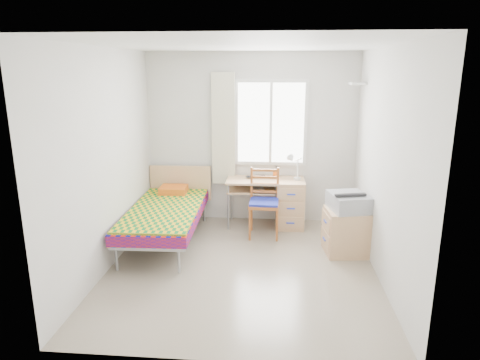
# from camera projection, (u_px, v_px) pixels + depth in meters

# --- Properties ---
(floor) EXTENTS (3.50, 3.50, 0.00)m
(floor) POSITION_uv_depth(u_px,v_px,m) (242.00, 267.00, 5.23)
(floor) COLOR #BCAD93
(floor) RESTS_ON ground
(ceiling) EXTENTS (3.50, 3.50, 0.00)m
(ceiling) POSITION_uv_depth(u_px,v_px,m) (242.00, 45.00, 4.57)
(ceiling) COLOR white
(ceiling) RESTS_ON wall_back
(wall_back) EXTENTS (3.20, 0.00, 3.20)m
(wall_back) POSITION_uv_depth(u_px,v_px,m) (251.00, 139.00, 6.59)
(wall_back) COLOR silver
(wall_back) RESTS_ON ground
(wall_left) EXTENTS (0.00, 3.50, 3.50)m
(wall_left) POSITION_uv_depth(u_px,v_px,m) (107.00, 161.00, 5.03)
(wall_left) COLOR silver
(wall_left) RESTS_ON ground
(wall_right) EXTENTS (0.00, 3.50, 3.50)m
(wall_right) POSITION_uv_depth(u_px,v_px,m) (385.00, 166.00, 4.77)
(wall_right) COLOR silver
(wall_right) RESTS_ON ground
(window) EXTENTS (1.10, 0.04, 1.30)m
(window) POSITION_uv_depth(u_px,v_px,m) (271.00, 123.00, 6.48)
(window) COLOR white
(window) RESTS_ON wall_back
(curtain) EXTENTS (0.35, 0.05, 1.70)m
(curtain) POSITION_uv_depth(u_px,v_px,m) (223.00, 129.00, 6.51)
(curtain) COLOR beige
(curtain) RESTS_ON wall_back
(floating_shelf) EXTENTS (0.20, 0.32, 0.03)m
(floating_shelf) POSITION_uv_depth(u_px,v_px,m) (357.00, 84.00, 5.91)
(floating_shelf) COLOR white
(floating_shelf) RESTS_ON wall_right
(bed) EXTENTS (0.99, 2.04, 0.87)m
(bed) POSITION_uv_depth(u_px,v_px,m) (167.00, 212.00, 5.94)
(bed) COLOR #999BA1
(bed) RESTS_ON floor
(desk) EXTENTS (1.18, 0.55, 0.73)m
(desk) POSITION_uv_depth(u_px,v_px,m) (286.00, 201.00, 6.50)
(desk) COLOR tan
(desk) RESTS_ON floor
(chair) EXTENTS (0.43, 0.43, 0.98)m
(chair) POSITION_uv_depth(u_px,v_px,m) (265.00, 198.00, 6.12)
(chair) COLOR #9C5B1E
(chair) RESTS_ON floor
(cabinet) EXTENTS (0.60, 0.55, 0.59)m
(cabinet) POSITION_uv_depth(u_px,v_px,m) (346.00, 232.00, 5.56)
(cabinet) COLOR tan
(cabinet) RESTS_ON floor
(printer) EXTENTS (0.55, 0.60, 0.22)m
(printer) POSITION_uv_depth(u_px,v_px,m) (348.00, 202.00, 5.47)
(printer) COLOR #9EA1A5
(printer) RESTS_ON cabinet
(laptop) EXTENTS (0.35, 0.28, 0.02)m
(laptop) POSITION_uv_depth(u_px,v_px,m) (257.00, 177.00, 6.51)
(laptop) COLOR black
(laptop) RESTS_ON desk
(pen_cup) EXTENTS (0.11, 0.11, 0.11)m
(pen_cup) POSITION_uv_depth(u_px,v_px,m) (276.00, 174.00, 6.53)
(pen_cup) COLOR orange
(pen_cup) RESTS_ON desk
(task_lamp) EXTENTS (0.23, 0.33, 0.42)m
(task_lamp) POSITION_uv_depth(u_px,v_px,m) (294.00, 164.00, 6.25)
(task_lamp) COLOR white
(task_lamp) RESTS_ON desk
(book) EXTENTS (0.20, 0.25, 0.02)m
(book) POSITION_uv_depth(u_px,v_px,m) (253.00, 188.00, 6.48)
(book) COLOR gray
(book) RESTS_ON desk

